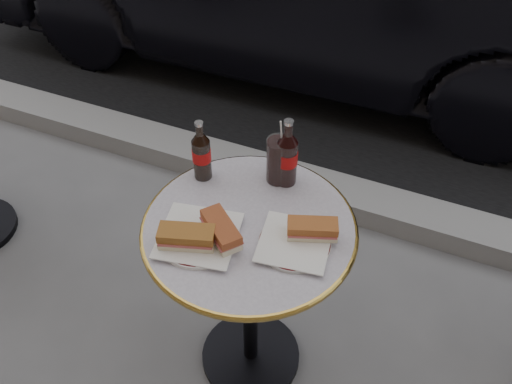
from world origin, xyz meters
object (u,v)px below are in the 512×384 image
at_px(cola_bottle_right, 287,152).
at_px(plate_right, 295,244).
at_px(plate_left, 199,237).
at_px(cola_glass, 278,160).
at_px(cola_bottle_left, 201,150).
at_px(bistro_table, 250,300).

bearing_deg(cola_bottle_right, plate_right, -63.89).
relative_size(plate_left, plate_right, 1.11).
height_order(cola_bottle_right, cola_glass, cola_bottle_right).
height_order(plate_right, cola_bottle_left, cola_bottle_left).
bearing_deg(cola_bottle_left, plate_right, -23.24).
bearing_deg(plate_left, cola_bottle_right, 65.89).
bearing_deg(plate_left, cola_glass, 70.06).
relative_size(bistro_table, plate_left, 3.27).
xyz_separation_m(plate_left, plate_right, (0.25, 0.08, -0.00)).
height_order(plate_left, cola_bottle_left, cola_bottle_left).
relative_size(plate_right, cola_bottle_right, 0.87).
xyz_separation_m(plate_left, cola_bottle_left, (-0.10, 0.24, 0.10)).
bearing_deg(plate_right, cola_bottle_left, 156.76).
bearing_deg(cola_glass, plate_left, -109.94).
bearing_deg(plate_right, cola_glass, 121.28).
xyz_separation_m(cola_bottle_left, cola_bottle_right, (0.24, 0.08, 0.01)).
bearing_deg(cola_bottle_left, plate_left, -66.12).
bearing_deg(cola_glass, bistro_table, -91.06).
distance_m(plate_left, cola_glass, 0.34).
bearing_deg(plate_right, cola_bottle_right, 116.11).
height_order(bistro_table, cola_bottle_left, cola_bottle_left).
relative_size(plate_right, cola_glass, 1.31).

